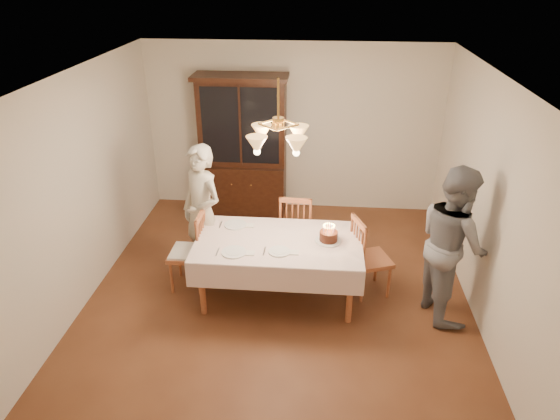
# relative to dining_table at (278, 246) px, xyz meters

# --- Properties ---
(ground) EXTENTS (5.00, 5.00, 0.00)m
(ground) POSITION_rel_dining_table_xyz_m (0.00, 0.00, -0.68)
(ground) COLOR #542B18
(ground) RESTS_ON ground
(room_shell) EXTENTS (5.00, 5.00, 5.00)m
(room_shell) POSITION_rel_dining_table_xyz_m (0.00, 0.00, 0.90)
(room_shell) COLOR white
(room_shell) RESTS_ON ground
(dining_table) EXTENTS (1.90, 1.10, 0.76)m
(dining_table) POSITION_rel_dining_table_xyz_m (0.00, 0.00, 0.00)
(dining_table) COLOR #994D2C
(dining_table) RESTS_ON ground
(china_hutch) EXTENTS (1.38, 0.54, 2.16)m
(china_hutch) POSITION_rel_dining_table_xyz_m (-0.75, 2.25, 0.36)
(china_hutch) COLOR black
(china_hutch) RESTS_ON ground
(chair_far_side) EXTENTS (0.47, 0.45, 1.00)m
(chair_far_side) POSITION_rel_dining_table_xyz_m (0.16, 0.81, -0.24)
(chair_far_side) COLOR #994D2C
(chair_far_side) RESTS_ON ground
(chair_left_end) EXTENTS (0.42, 0.44, 1.00)m
(chair_left_end) POSITION_rel_dining_table_xyz_m (-1.11, 0.12, -0.23)
(chair_left_end) COLOR #994D2C
(chair_left_end) RESTS_ON ground
(chair_right_end) EXTENTS (0.54, 0.56, 1.00)m
(chair_right_end) POSITION_rel_dining_table_xyz_m (1.07, 0.18, -0.24)
(chair_right_end) COLOR #994D2C
(chair_right_end) RESTS_ON ground
(elderly_woman) EXTENTS (0.75, 0.71, 1.72)m
(elderly_woman) POSITION_rel_dining_table_xyz_m (-0.98, 0.43, 0.18)
(elderly_woman) COLOR beige
(elderly_woman) RESTS_ON ground
(adult_in_grey) EXTENTS (0.85, 0.99, 1.78)m
(adult_in_grey) POSITION_rel_dining_table_xyz_m (1.90, -0.11, 0.20)
(adult_in_grey) COLOR slate
(adult_in_grey) RESTS_ON ground
(birthday_cake) EXTENTS (0.30, 0.30, 0.21)m
(birthday_cake) POSITION_rel_dining_table_xyz_m (0.57, 0.04, 0.13)
(birthday_cake) COLOR white
(birthday_cake) RESTS_ON dining_table
(place_setting_near_left) EXTENTS (0.42, 0.27, 0.02)m
(place_setting_near_left) POSITION_rel_dining_table_xyz_m (-0.45, -0.31, 0.08)
(place_setting_near_left) COLOR white
(place_setting_near_left) RESTS_ON dining_table
(place_setting_near_right) EXTENTS (0.39, 0.24, 0.02)m
(place_setting_near_right) POSITION_rel_dining_table_xyz_m (0.04, -0.25, 0.08)
(place_setting_near_right) COLOR white
(place_setting_near_right) RESTS_ON dining_table
(place_setting_far_left) EXTENTS (0.42, 0.27, 0.02)m
(place_setting_far_left) POSITION_rel_dining_table_xyz_m (-0.54, 0.32, 0.08)
(place_setting_far_left) COLOR white
(place_setting_far_left) RESTS_ON dining_table
(chandelier) EXTENTS (0.62, 0.62, 0.73)m
(chandelier) POSITION_rel_dining_table_xyz_m (-0.00, -0.00, 1.29)
(chandelier) COLOR #BF8C3F
(chandelier) RESTS_ON ground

